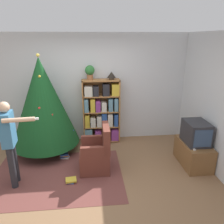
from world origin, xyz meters
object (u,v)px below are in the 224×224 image
at_px(armchair, 97,155).
at_px(potted_plant, 90,71).
at_px(table_lamp, 111,75).
at_px(standing_person, 10,138).
at_px(christmas_tree, 43,102).
at_px(bookshelf, 102,113).
at_px(television, 196,133).

relative_size(armchair, potted_plant, 2.80).
xyz_separation_m(potted_plant, table_lamp, (0.50, 0.00, -0.09)).
relative_size(armchair, table_lamp, 4.60).
bearing_deg(standing_person, potted_plant, 133.87).
height_order(standing_person, potted_plant, potted_plant).
xyz_separation_m(standing_person, potted_plant, (1.36, 1.57, 0.85)).
height_order(christmas_tree, standing_person, christmas_tree).
bearing_deg(armchair, bookshelf, 172.13).
relative_size(potted_plant, table_lamp, 1.64).
relative_size(television, armchair, 0.61).
bearing_deg(armchair, standing_person, -77.59).
relative_size(bookshelf, christmas_tree, 0.72).
bearing_deg(television, table_lamp, 140.88).
xyz_separation_m(christmas_tree, standing_person, (-0.33, -1.20, -0.27)).
bearing_deg(christmas_tree, table_lamp, 13.65).
relative_size(television, table_lamp, 2.78).
relative_size(christmas_tree, armchair, 2.37).
xyz_separation_m(christmas_tree, potted_plant, (1.03, 0.37, 0.59)).
xyz_separation_m(bookshelf, christmas_tree, (-1.28, -0.36, 0.42)).
height_order(armchair, standing_person, standing_person).
bearing_deg(standing_person, bookshelf, 128.75).
distance_m(standing_person, table_lamp, 2.55).
bearing_deg(standing_person, table_lamp, 125.02).
xyz_separation_m(television, table_lamp, (-1.55, 1.26, 0.96)).
relative_size(bookshelf, standing_person, 1.02).
height_order(christmas_tree, potted_plant, christmas_tree).
distance_m(television, table_lamp, 2.22).
height_order(bookshelf, christmas_tree, christmas_tree).
xyz_separation_m(bookshelf, television, (1.79, -1.25, -0.04)).
height_order(armchair, table_lamp, table_lamp).
bearing_deg(bookshelf, television, -34.85).
distance_m(bookshelf, table_lamp, 0.95).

